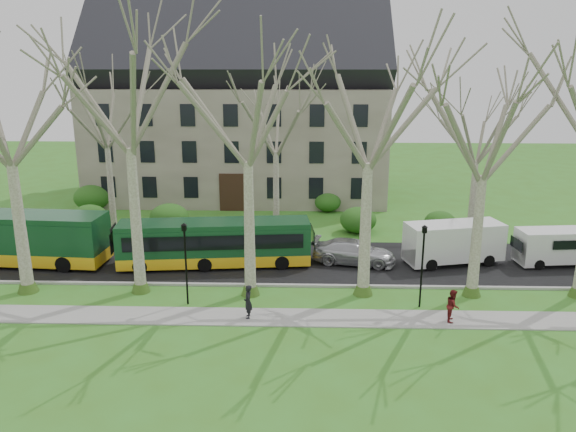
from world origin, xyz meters
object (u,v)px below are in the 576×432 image
Objects in this scene: bus_lead at (0,237)px; van_a at (454,243)px; bus_follow at (215,243)px; van_b at (559,247)px; pedestrian_b at (453,305)px; pedestrian_a at (248,302)px; sedan at (354,252)px.

bus_lead reaches higher than van_a.
bus_follow is 1.96× the size of van_a.
bus_lead is at bearing 173.60° from bus_follow.
van_b is 3.20× the size of pedestrian_b.
bus_follow is 21.21m from van_b.
van_b is 11.78m from pedestrian_b.
van_b is 3.04× the size of pedestrian_a.
van_b is (6.48, -0.01, -0.17)m from van_a.
van_b is at bearing 4.92° from bus_lead.
van_b is at bearing -4.09° from bus_follow.
bus_follow is 7.23× the size of pedestrian_b.
van_a is at bearing 5.21° from bus_lead.
van_a reaches higher than pedestrian_b.
bus_follow is at bearing 74.02° from pedestrian_b.
van_b is (12.63, 0.19, 0.37)m from sedan.
sedan is 8.93m from pedestrian_b.
van_b reaches higher than pedestrian_b.
van_a is at bearing 119.75° from pedestrian_a.
sedan is 1.00× the size of van_b.
bus_lead is 2.24× the size of van_a.
pedestrian_a is (-11.97, -8.08, -0.44)m from van_a.
van_a is at bearing -76.33° from sedan.
pedestrian_b is at bearing -117.09° from van_a.
bus_follow is at bearing 3.50° from bus_lead.
bus_follow is at bearing 170.09° from van_a.
bus_follow is 2.26× the size of sedan.
sedan is 12.63m from van_b.
bus_follow reaches higher than pedestrian_a.
bus_follow reaches higher than van_a.
bus_follow is 14.74m from van_a.
bus_lead reaches higher than van_b.
bus_follow is 8.61m from sedan.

